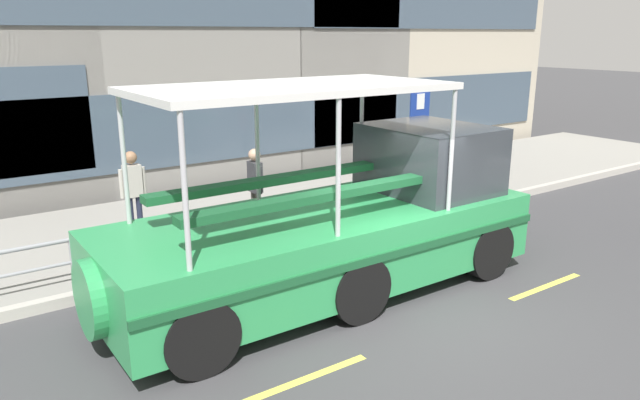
{
  "coord_description": "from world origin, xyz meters",
  "views": [
    {
      "loc": [
        -5.95,
        -6.08,
        4.08
      ],
      "look_at": [
        -0.28,
        2.03,
        1.3
      ],
      "focal_mm": 33.53,
      "sensor_mm": 36.0,
      "label": 1
    }
  ],
  "objects_px": {
    "pedestrian_near_bow": "(373,158)",
    "pedestrian_mid_left": "(255,183)",
    "parking_sign": "(418,122)",
    "pedestrian_mid_right": "(133,187)",
    "duck_tour_boat": "(349,223)"
  },
  "relations": [
    {
      "from": "duck_tour_boat",
      "to": "pedestrian_mid_right",
      "type": "bearing_deg",
      "value": 121.8
    },
    {
      "from": "parking_sign",
      "to": "pedestrian_mid_left",
      "type": "relative_size",
      "value": 1.59
    },
    {
      "from": "parking_sign",
      "to": "pedestrian_mid_right",
      "type": "xyz_separation_m",
      "value": [
        -6.56,
        0.91,
        -0.8
      ]
    },
    {
      "from": "pedestrian_mid_left",
      "to": "pedestrian_near_bow",
      "type": "bearing_deg",
      "value": 13.96
    },
    {
      "from": "parking_sign",
      "to": "pedestrian_near_bow",
      "type": "xyz_separation_m",
      "value": [
        -0.63,
        0.9,
        -0.93
      ]
    },
    {
      "from": "pedestrian_near_bow",
      "to": "pedestrian_mid_left",
      "type": "relative_size",
      "value": 0.89
    },
    {
      "from": "pedestrian_near_bow",
      "to": "pedestrian_mid_left",
      "type": "xyz_separation_m",
      "value": [
        -3.81,
        -0.95,
        0.11
      ]
    },
    {
      "from": "parking_sign",
      "to": "pedestrian_near_bow",
      "type": "height_order",
      "value": "parking_sign"
    },
    {
      "from": "parking_sign",
      "to": "pedestrian_near_bow",
      "type": "relative_size",
      "value": 1.79
    },
    {
      "from": "pedestrian_near_bow",
      "to": "pedestrian_mid_right",
      "type": "height_order",
      "value": "pedestrian_mid_right"
    },
    {
      "from": "duck_tour_boat",
      "to": "pedestrian_near_bow",
      "type": "relative_size",
      "value": 5.77
    },
    {
      "from": "pedestrian_mid_left",
      "to": "pedestrian_mid_right",
      "type": "height_order",
      "value": "pedestrian_mid_right"
    },
    {
      "from": "parking_sign",
      "to": "pedestrian_mid_left",
      "type": "xyz_separation_m",
      "value": [
        -4.44,
        -0.05,
        -0.82
      ]
    },
    {
      "from": "pedestrian_mid_left",
      "to": "pedestrian_mid_right",
      "type": "bearing_deg",
      "value": 155.7
    },
    {
      "from": "pedestrian_near_bow",
      "to": "pedestrian_mid_right",
      "type": "distance_m",
      "value": 5.94
    }
  ]
}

